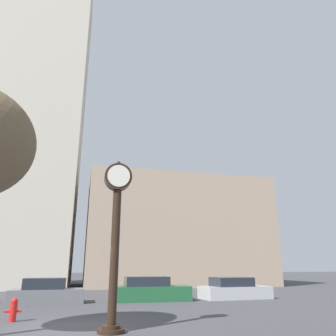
# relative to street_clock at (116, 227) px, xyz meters

# --- Properties ---
(ground_plane) EXTENTS (200.00, 200.00, 0.00)m
(ground_plane) POSITION_rel_street_clock_xyz_m (-1.49, 1.02, -3.10)
(ground_plane) COLOR #424247
(building_tall_tower) EXTENTS (15.40, 12.00, 36.61)m
(building_tall_tower) POSITION_rel_street_clock_xyz_m (-9.69, 25.02, 15.21)
(building_tall_tower) COLOR beige
(building_tall_tower) RESTS_ON ground_plane
(building_storefront_row) EXTENTS (18.84, 12.00, 10.90)m
(building_storefront_row) POSITION_rel_street_clock_xyz_m (8.74, 25.02, 2.35)
(building_storefront_row) COLOR tan
(building_storefront_row) RESTS_ON ground_plane
(street_clock) EXTENTS (0.90, 0.81, 5.31)m
(street_clock) POSITION_rel_street_clock_xyz_m (0.00, 0.00, 0.00)
(street_clock) COLOR black
(street_clock) RESTS_ON ground_plane
(car_grey) EXTENTS (3.81, 1.78, 1.29)m
(car_grey) POSITION_rel_street_clock_xyz_m (-2.66, 9.07, -2.56)
(car_grey) COLOR slate
(car_grey) RESTS_ON ground_plane
(car_green) EXTENTS (4.53, 2.02, 1.32)m
(car_green) POSITION_rel_street_clock_xyz_m (2.93, 9.01, -2.54)
(car_green) COLOR #236038
(car_green) RESTS_ON ground_plane
(car_silver) EXTENTS (4.28, 2.18, 1.25)m
(car_silver) POSITION_rel_street_clock_xyz_m (8.21, 9.00, -2.58)
(car_silver) COLOR #BCBCC1
(car_silver) RESTS_ON ground_plane
(fire_hydrant_near) EXTENTS (0.57, 0.25, 0.79)m
(fire_hydrant_near) POSITION_rel_street_clock_xyz_m (-3.22, 2.95, -2.70)
(fire_hydrant_near) COLOR red
(fire_hydrant_near) RESTS_ON ground_plane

